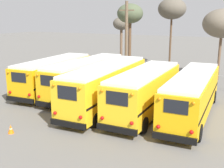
{
  "coord_description": "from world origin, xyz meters",
  "views": [
    {
      "loc": [
        9.51,
        -19.27,
        6.77
      ],
      "look_at": [
        0.0,
        -0.11,
        1.59
      ],
      "focal_mm": 45.0,
      "sensor_mm": 36.0,
      "label": 1
    }
  ],
  "objects_px": {
    "bare_tree_0": "(121,25)",
    "bare_tree_1": "(130,15)",
    "school_bus_4": "(193,94)",
    "school_bus_1": "(86,76)",
    "bare_tree_3": "(172,9)",
    "bare_tree_2": "(222,24)",
    "utility_pole": "(126,38)",
    "school_bus_0": "(54,74)",
    "traffic_cone": "(11,129)",
    "school_bus_3": "(145,90)",
    "school_bus_2": "(107,84)"
  },
  "relations": [
    {
      "from": "bare_tree_1",
      "to": "bare_tree_2",
      "type": "distance_m",
      "value": 11.15
    },
    {
      "from": "bare_tree_2",
      "to": "school_bus_4",
      "type": "bearing_deg",
      "value": -91.19
    },
    {
      "from": "school_bus_4",
      "to": "utility_pole",
      "type": "xyz_separation_m",
      "value": [
        -9.63,
        10.69,
        2.69
      ]
    },
    {
      "from": "school_bus_2",
      "to": "bare_tree_0",
      "type": "distance_m",
      "value": 24.57
    },
    {
      "from": "school_bus_0",
      "to": "school_bus_3",
      "type": "bearing_deg",
      "value": -11.08
    },
    {
      "from": "school_bus_0",
      "to": "school_bus_4",
      "type": "bearing_deg",
      "value": -4.54
    },
    {
      "from": "bare_tree_2",
      "to": "school_bus_1",
      "type": "bearing_deg",
      "value": -129.52
    },
    {
      "from": "school_bus_1",
      "to": "bare_tree_0",
      "type": "distance_m",
      "value": 21.63
    },
    {
      "from": "school_bus_4",
      "to": "bare_tree_1",
      "type": "height_order",
      "value": "bare_tree_1"
    },
    {
      "from": "school_bus_3",
      "to": "school_bus_4",
      "type": "height_order",
      "value": "school_bus_3"
    },
    {
      "from": "school_bus_3",
      "to": "school_bus_2",
      "type": "bearing_deg",
      "value": 176.93
    },
    {
      "from": "school_bus_4",
      "to": "bare_tree_1",
      "type": "bearing_deg",
      "value": 126.8
    },
    {
      "from": "utility_pole",
      "to": "school_bus_0",
      "type": "bearing_deg",
      "value": -106.36
    },
    {
      "from": "school_bus_3",
      "to": "school_bus_1",
      "type": "bearing_deg",
      "value": 160.22
    },
    {
      "from": "bare_tree_0",
      "to": "traffic_cone",
      "type": "bearing_deg",
      "value": -77.91
    },
    {
      "from": "school_bus_0",
      "to": "traffic_cone",
      "type": "height_order",
      "value": "school_bus_0"
    },
    {
      "from": "school_bus_1",
      "to": "bare_tree_1",
      "type": "height_order",
      "value": "bare_tree_1"
    },
    {
      "from": "school_bus_2",
      "to": "bare_tree_0",
      "type": "relative_size",
      "value": 1.65
    },
    {
      "from": "school_bus_1",
      "to": "bare_tree_0",
      "type": "height_order",
      "value": "bare_tree_0"
    },
    {
      "from": "school_bus_0",
      "to": "utility_pole",
      "type": "distance_m",
      "value": 10.46
    },
    {
      "from": "school_bus_2",
      "to": "traffic_cone",
      "type": "bearing_deg",
      "value": -111.49
    },
    {
      "from": "bare_tree_1",
      "to": "bare_tree_3",
      "type": "distance_m",
      "value": 6.05
    },
    {
      "from": "school_bus_0",
      "to": "bare_tree_1",
      "type": "distance_m",
      "value": 14.5
    },
    {
      "from": "school_bus_3",
      "to": "bare_tree_3",
      "type": "bearing_deg",
      "value": 100.14
    },
    {
      "from": "bare_tree_1",
      "to": "school_bus_3",
      "type": "bearing_deg",
      "value": -63.35
    },
    {
      "from": "utility_pole",
      "to": "bare_tree_1",
      "type": "relative_size",
      "value": 1.01
    },
    {
      "from": "school_bus_3",
      "to": "utility_pole",
      "type": "bearing_deg",
      "value": 119.43
    },
    {
      "from": "school_bus_0",
      "to": "bare_tree_1",
      "type": "height_order",
      "value": "bare_tree_1"
    },
    {
      "from": "bare_tree_2",
      "to": "bare_tree_3",
      "type": "relative_size",
      "value": 0.83
    },
    {
      "from": "school_bus_1",
      "to": "utility_pole",
      "type": "xyz_separation_m",
      "value": [
        -0.27,
        9.29,
        2.64
      ]
    },
    {
      "from": "school_bus_4",
      "to": "bare_tree_2",
      "type": "distance_m",
      "value": 13.79
    },
    {
      "from": "school_bus_3",
      "to": "bare_tree_3",
      "type": "distance_m",
      "value": 20.77
    },
    {
      "from": "school_bus_0",
      "to": "bare_tree_3",
      "type": "xyz_separation_m",
      "value": [
        5.86,
        17.74,
        6.02
      ]
    },
    {
      "from": "bare_tree_0",
      "to": "traffic_cone",
      "type": "relative_size",
      "value": 12.73
    },
    {
      "from": "school_bus_4",
      "to": "traffic_cone",
      "type": "bearing_deg",
      "value": -139.39
    },
    {
      "from": "school_bus_4",
      "to": "utility_pole",
      "type": "relative_size",
      "value": 1.27
    },
    {
      "from": "school_bus_3",
      "to": "bare_tree_0",
      "type": "xyz_separation_m",
      "value": [
        -12.23,
        22.68,
        3.79
      ]
    },
    {
      "from": "traffic_cone",
      "to": "school_bus_3",
      "type": "bearing_deg",
      "value": 49.44
    },
    {
      "from": "utility_pole",
      "to": "bare_tree_2",
      "type": "xyz_separation_m",
      "value": [
        9.9,
        2.38,
        1.68
      ]
    },
    {
      "from": "school_bus_1",
      "to": "bare_tree_3",
      "type": "bearing_deg",
      "value": 81.02
    },
    {
      "from": "bare_tree_0",
      "to": "bare_tree_1",
      "type": "relative_size",
      "value": 0.8
    },
    {
      "from": "school_bus_1",
      "to": "school_bus_4",
      "type": "height_order",
      "value": "school_bus_1"
    },
    {
      "from": "school_bus_4",
      "to": "traffic_cone",
      "type": "distance_m",
      "value": 11.96
    },
    {
      "from": "school_bus_1",
      "to": "bare_tree_1",
      "type": "bearing_deg",
      "value": 96.17
    },
    {
      "from": "school_bus_4",
      "to": "school_bus_3",
      "type": "bearing_deg",
      "value": -164.9
    },
    {
      "from": "school_bus_0",
      "to": "bare_tree_2",
      "type": "distance_m",
      "value": 18.09
    },
    {
      "from": "utility_pole",
      "to": "bare_tree_3",
      "type": "distance_m",
      "value": 9.22
    },
    {
      "from": "bare_tree_1",
      "to": "traffic_cone",
      "type": "height_order",
      "value": "bare_tree_1"
    },
    {
      "from": "school_bus_4",
      "to": "bare_tree_0",
      "type": "distance_m",
      "value": 26.97
    },
    {
      "from": "bare_tree_1",
      "to": "bare_tree_3",
      "type": "height_order",
      "value": "bare_tree_3"
    }
  ]
}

